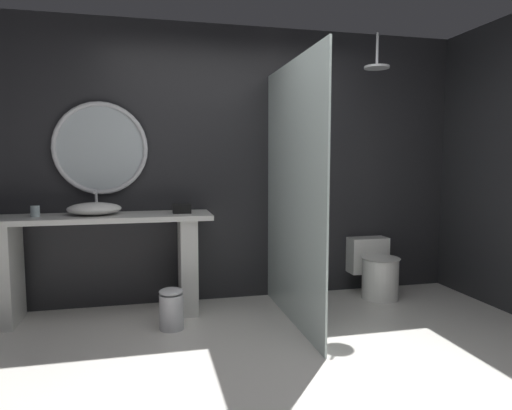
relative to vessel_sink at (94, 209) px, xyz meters
name	(u,v)px	position (x,y,z in m)	size (l,w,h in m)	color
ground_plane	(287,389)	(1.22, -1.60, -0.94)	(5.76, 5.76, 0.00)	silver
back_wall_panel	(230,165)	(1.22, 0.30, 0.36)	(4.80, 0.10, 2.60)	#232326
vanity_counter	(101,255)	(0.05, -0.03, -0.39)	(1.87, 0.51, 0.88)	silver
vessel_sink	(94,209)	(0.00, 0.00, 0.00)	(0.44, 0.36, 0.20)	white
tumbler_cup	(35,211)	(-0.46, -0.02, -0.01)	(0.07, 0.07, 0.09)	silver
tissue_box	(182,209)	(0.73, -0.04, -0.01)	(0.16, 0.14, 0.08)	black
round_wall_mirror	(100,148)	(0.05, 0.21, 0.51)	(0.82, 0.04, 0.82)	silver
shower_glass_panel	(293,194)	(1.60, -0.51, 0.14)	(0.02, 1.51, 2.14)	silver
rain_shower_head	(377,65)	(2.51, -0.15, 1.28)	(0.23, 0.23, 0.32)	silver
toilet	(376,269)	(2.63, -0.02, -0.67)	(0.40, 0.57, 0.56)	white
waste_bin	(171,308)	(0.61, -0.46, -0.77)	(0.19, 0.19, 0.34)	silver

